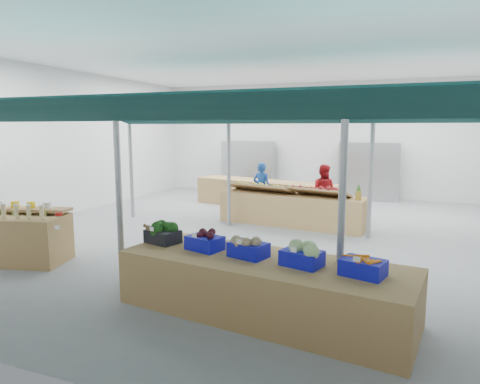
# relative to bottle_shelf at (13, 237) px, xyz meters

# --- Properties ---
(floor) EXTENTS (13.00, 13.00, 0.00)m
(floor) POSITION_rel_bottle_shelf_xyz_m (3.64, 3.78, -0.48)
(floor) COLOR gray
(floor) RESTS_ON ground
(hall) EXTENTS (13.00, 13.00, 13.00)m
(hall) POSITION_rel_bottle_shelf_xyz_m (3.64, 5.22, 2.16)
(hall) COLOR silver
(hall) RESTS_ON ground
(pole_grid) EXTENTS (10.00, 4.60, 3.00)m
(pole_grid) POSITION_rel_bottle_shelf_xyz_m (4.39, 2.03, 1.33)
(pole_grid) COLOR gray
(pole_grid) RESTS_ON floor
(awnings) EXTENTS (9.50, 7.08, 0.30)m
(awnings) POSITION_rel_bottle_shelf_xyz_m (4.39, 2.03, 2.30)
(awnings) COLOR #0B2F30
(awnings) RESTS_ON pole_grid
(back_shelving_left) EXTENTS (2.00, 0.50, 2.00)m
(back_shelving_left) POSITION_rel_bottle_shelf_xyz_m (1.14, 9.78, 0.52)
(back_shelving_left) COLOR #B23F33
(back_shelving_left) RESTS_ON floor
(back_shelving_right) EXTENTS (2.00, 0.50, 2.00)m
(back_shelving_right) POSITION_rel_bottle_shelf_xyz_m (5.64, 9.78, 0.52)
(back_shelving_right) COLOR #B23F33
(back_shelving_right) RESTS_ON floor
(bottle_shelf) EXTENTS (2.18, 1.60, 1.17)m
(bottle_shelf) POSITION_rel_bottle_shelf_xyz_m (0.00, 0.00, 0.00)
(bottle_shelf) COLOR olive
(bottle_shelf) RESTS_ON floor
(veg_counter) EXTENTS (4.13, 1.85, 0.78)m
(veg_counter) POSITION_rel_bottle_shelf_xyz_m (5.16, -0.49, -0.09)
(veg_counter) COLOR olive
(veg_counter) RESTS_ON floor
(fruit_counter) EXTENTS (3.90, 1.35, 0.82)m
(fruit_counter) POSITION_rel_bottle_shelf_xyz_m (4.14, 4.96, -0.07)
(fruit_counter) COLOR olive
(fruit_counter) RESTS_ON floor
(far_counter) EXTENTS (4.89, 2.02, 0.86)m
(far_counter) POSITION_rel_bottle_shelf_xyz_m (2.70, 7.08, -0.05)
(far_counter) COLOR olive
(far_counter) RESTS_ON floor
(vendor_left) EXTENTS (0.60, 0.43, 1.53)m
(vendor_left) POSITION_rel_bottle_shelf_xyz_m (2.94, 6.06, 0.28)
(vendor_left) COLOR #174098
(vendor_left) RESTS_ON floor
(vendor_right) EXTENTS (0.81, 0.66, 1.53)m
(vendor_right) POSITION_rel_bottle_shelf_xyz_m (4.74, 6.06, 0.28)
(vendor_right) COLOR #A6141B
(vendor_right) RESTS_ON floor
(crate_broccoli) EXTENTS (0.58, 0.47, 0.35)m
(crate_broccoli) POSITION_rel_bottle_shelf_xyz_m (3.46, -0.26, 0.45)
(crate_broccoli) COLOR black
(crate_broccoli) RESTS_ON veg_counter
(crate_beets) EXTENTS (0.58, 0.47, 0.29)m
(crate_beets) POSITION_rel_bottle_shelf_xyz_m (4.23, -0.36, 0.43)
(crate_beets) COLOR #1012B0
(crate_beets) RESTS_ON veg_counter
(crate_celeriac) EXTENTS (0.58, 0.47, 0.31)m
(crate_celeriac) POSITION_rel_bottle_shelf_xyz_m (4.94, -0.46, 0.44)
(crate_celeriac) COLOR #1012B0
(crate_celeriac) RESTS_ON veg_counter
(crate_cabbage) EXTENTS (0.58, 0.47, 0.35)m
(crate_cabbage) POSITION_rel_bottle_shelf_xyz_m (5.71, -0.56, 0.45)
(crate_cabbage) COLOR #1012B0
(crate_cabbage) RESTS_ON veg_counter
(crate_carrots) EXTENTS (0.58, 0.47, 0.29)m
(crate_carrots) POSITION_rel_bottle_shelf_xyz_m (6.48, -0.67, 0.41)
(crate_carrots) COLOR #1012B0
(crate_carrots) RESTS_ON veg_counter
(sparrow) EXTENTS (0.12, 0.09, 0.11)m
(sparrow) POSITION_rel_bottle_shelf_xyz_m (3.27, -0.37, 0.54)
(sparrow) COLOR brown
(sparrow) RESTS_ON crate_broccoli
(pole_ribbon) EXTENTS (0.12, 0.12, 0.28)m
(pole_ribbon) POSITION_rel_bottle_shelf_xyz_m (1.50, -0.35, 0.60)
(pole_ribbon) COLOR #AF120B
(pole_ribbon) RESTS_ON pole_grid
(apple_heap_yellow) EXTENTS (2.01, 1.12, 0.27)m
(apple_heap_yellow) POSITION_rel_bottle_shelf_xyz_m (3.22, 4.97, 0.50)
(apple_heap_yellow) COLOR #997247
(apple_heap_yellow) RESTS_ON fruit_counter
(apple_heap_red) EXTENTS (1.62, 1.03, 0.27)m
(apple_heap_red) POSITION_rel_bottle_shelf_xyz_m (4.90, 4.78, 0.50)
(apple_heap_red) COLOR #997247
(apple_heap_red) RESTS_ON fruit_counter
(pineapple) EXTENTS (0.14, 0.14, 0.39)m
(pineapple) POSITION_rel_bottle_shelf_xyz_m (5.85, 4.66, 0.52)
(pineapple) COLOR #8C6019
(pineapple) RESTS_ON fruit_counter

